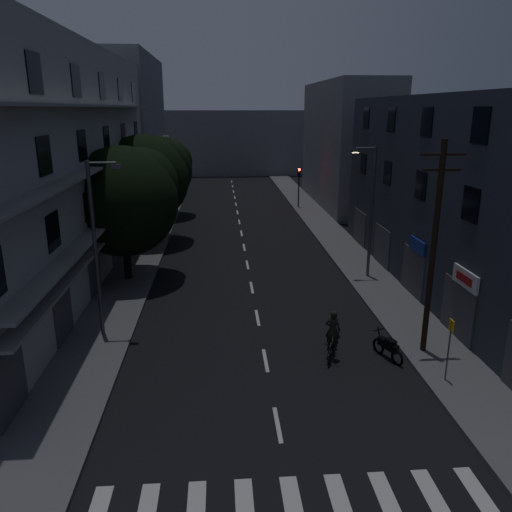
{
  "coord_description": "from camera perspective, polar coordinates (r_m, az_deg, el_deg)",
  "views": [
    {
      "loc": [
        -1.8,
        -12.45,
        10.27
      ],
      "look_at": [
        0.0,
        12.0,
        3.0
      ],
      "focal_mm": 35.0,
      "sensor_mm": 36.0,
      "label": 1
    }
  ],
  "objects": [
    {
      "name": "bus_stop_sign",
      "position": [
        20.49,
        21.27,
        -8.83
      ],
      "size": [
        0.06,
        0.35,
        2.52
      ],
      "color": "#595B60",
      "rests_on": "sidewalk_right"
    },
    {
      "name": "street_lamp_left_far",
      "position": [
        43.25,
        -11.14,
        8.68
      ],
      "size": [
        1.51,
        0.25,
        8.0
      ],
      "color": "slate",
      "rests_on": "sidewalk_left"
    },
    {
      "name": "tree_mid",
      "position": [
        39.58,
        -12.52,
        8.97
      ],
      "size": [
        6.74,
        6.74,
        8.29
      ],
      "color": "black",
      "rests_on": "sidewalk_left"
    },
    {
      "name": "street_lamp_left_near",
      "position": [
        23.21,
        -17.69,
        1.58
      ],
      "size": [
        1.51,
        0.25,
        8.0
      ],
      "color": "#53555A",
      "rests_on": "sidewalk_left"
    },
    {
      "name": "traffic_signal_far_left",
      "position": [
        52.5,
        -9.6,
        8.44
      ],
      "size": [
        0.28,
        0.37,
        4.1
      ],
      "color": "black",
      "rests_on": "sidewalk_left"
    },
    {
      "name": "building_right",
      "position": [
        30.21,
        23.16,
        6.1
      ],
      "size": [
        6.19,
        28.0,
        11.0
      ],
      "color": "#2C303B",
      "rests_on": "ground"
    },
    {
      "name": "utility_pole",
      "position": [
        21.71,
        19.65,
        1.13
      ],
      "size": [
        1.8,
        0.24,
        9.0
      ],
      "color": "black",
      "rests_on": "sidewalk_right"
    },
    {
      "name": "motorcycle",
      "position": [
        22.29,
        14.83,
        -10.11
      ],
      "size": [
        0.91,
        1.83,
        1.23
      ],
      "rotation": [
        0.0,
        0.0,
        0.37
      ],
      "color": "black",
      "rests_on": "ground"
    },
    {
      "name": "ground",
      "position": [
        38.87,
        -1.41,
        1.19
      ],
      "size": [
        160.0,
        160.0,
        0.0
      ],
      "primitive_type": "plane",
      "color": "black",
      "rests_on": "ground"
    },
    {
      "name": "lane_markings",
      "position": [
        44.92,
        -1.8,
        3.3
      ],
      "size": [
        0.15,
        60.5,
        0.01
      ],
      "color": "beige",
      "rests_on": "ground"
    },
    {
      "name": "building_far_right",
      "position": [
        56.3,
        10.23,
        12.42
      ],
      "size": [
        6.0,
        20.0,
        13.0
      ],
      "primitive_type": "cube",
      "color": "slate",
      "rests_on": "ground"
    },
    {
      "name": "cyclist",
      "position": [
        21.63,
        8.7,
        -9.8
      ],
      "size": [
        1.21,
        1.87,
        2.24
      ],
      "rotation": [
        0.0,
        0.0,
        -0.37
      ],
      "color": "black",
      "rests_on": "ground"
    },
    {
      "name": "sidewalk_right",
      "position": [
        39.91,
        9.41,
        1.49
      ],
      "size": [
        3.0,
        90.0,
        0.15
      ],
      "primitive_type": "cube",
      "color": "#565659",
      "rests_on": "ground"
    },
    {
      "name": "traffic_signal_far_right",
      "position": [
        53.27,
        4.93,
        8.72
      ],
      "size": [
        0.28,
        0.37,
        4.1
      ],
      "color": "black",
      "rests_on": "sidewalk_right"
    },
    {
      "name": "building_far_left",
      "position": [
        61.35,
        -14.2,
        13.91
      ],
      "size": [
        6.0,
        20.0,
        16.0
      ],
      "primitive_type": "cube",
      "color": "slate",
      "rests_on": "ground"
    },
    {
      "name": "tree_far",
      "position": [
        49.56,
        -10.7,
        9.85
      ],
      "size": [
        5.95,
        5.95,
        7.36
      ],
      "color": "black",
      "rests_on": "sidewalk_left"
    },
    {
      "name": "tree_near",
      "position": [
        30.84,
        -14.86,
        6.53
      ],
      "size": [
        6.56,
        6.56,
        8.09
      ],
      "color": "black",
      "rests_on": "sidewalk_left"
    },
    {
      "name": "building_far_end",
      "position": [
        82.64,
        -3.03,
        12.84
      ],
      "size": [
        24.0,
        8.0,
        10.0
      ],
      "primitive_type": "cube",
      "color": "slate",
      "rests_on": "ground"
    },
    {
      "name": "sidewalk_left",
      "position": [
        39.23,
        -12.42,
        1.06
      ],
      "size": [
        3.0,
        90.0,
        0.15
      ],
      "primitive_type": "cube",
      "color": "#565659",
      "rests_on": "ground"
    },
    {
      "name": "building_left",
      "position": [
        32.27,
        -22.89,
        9.42
      ],
      "size": [
        7.0,
        36.0,
        14.0
      ],
      "color": "#A7A7A2",
      "rests_on": "ground"
    },
    {
      "name": "street_lamp_right",
      "position": [
        31.09,
        12.91,
        5.59
      ],
      "size": [
        1.51,
        0.25,
        8.0
      ],
      "color": "#525459",
      "rests_on": "sidewalk_right"
    }
  ]
}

